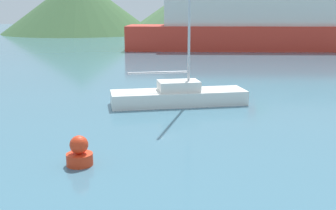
% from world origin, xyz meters
% --- Properties ---
extents(sailboat_inner, '(6.68, 3.28, 9.82)m').
position_xyz_m(sailboat_inner, '(0.99, 19.36, 0.49)').
color(sailboat_inner, white).
rests_on(sailboat_inner, ground_plane).
extents(ferry_distant, '(27.95, 7.00, 7.46)m').
position_xyz_m(ferry_distant, '(8.10, 47.50, 2.57)').
color(ferry_distant, red).
rests_on(ferry_distant, ground_plane).
extents(buoy_marker, '(0.78, 0.78, 0.90)m').
position_xyz_m(buoy_marker, '(-1.62, 11.15, 0.37)').
color(buoy_marker, red).
rests_on(buoy_marker, ground_plane).
extents(hill_west, '(27.86, 27.86, 10.23)m').
position_xyz_m(hill_west, '(-19.63, 77.67, 5.12)').
color(hill_west, '#3D6038').
rests_on(hill_west, ground_plane).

